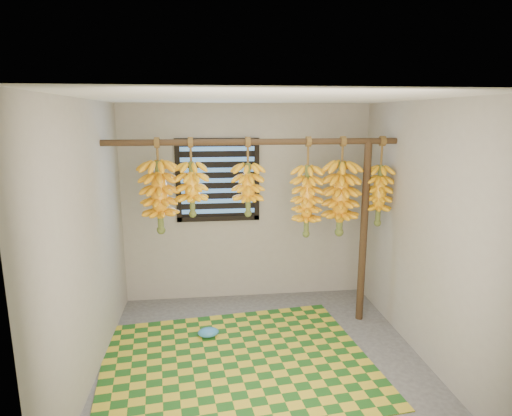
{
  "coord_description": "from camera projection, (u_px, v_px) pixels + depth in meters",
  "views": [
    {
      "loc": [
        -0.5,
        -3.62,
        2.26
      ],
      "look_at": [
        0.0,
        0.55,
        1.35
      ],
      "focal_mm": 30.0,
      "sensor_mm": 36.0,
      "label": 1
    }
  ],
  "objects": [
    {
      "name": "ceiling",
      "position": [
        264.0,
        98.0,
        3.54
      ],
      "size": [
        3.0,
        3.0,
        0.01
      ],
      "primitive_type": "cube",
      "color": "silver",
      "rests_on": "wall_back"
    },
    {
      "name": "banana_bunch_b",
      "position": [
        160.0,
        197.0,
        4.31
      ],
      "size": [
        0.36,
        0.36,
        0.96
      ],
      "color": "brown",
      "rests_on": "hanging_pole"
    },
    {
      "name": "hanging_pole",
      "position": [
        254.0,
        142.0,
        4.3
      ],
      "size": [
        3.0,
        0.06,
        0.06
      ],
      "primitive_type": "cylinder",
      "rotation": [
        0.0,
        1.57,
        0.0
      ],
      "color": "#412A17",
      "rests_on": "wall_left"
    },
    {
      "name": "floor",
      "position": [
        263.0,
        360.0,
        4.05
      ],
      "size": [
        3.0,
        3.0,
        0.01
      ],
      "primitive_type": "cube",
      "color": "#494949",
      "rests_on": "ground"
    },
    {
      "name": "wall_left",
      "position": [
        88.0,
        243.0,
        3.62
      ],
      "size": [
        0.01,
        3.0,
        2.4
      ],
      "primitive_type": "cube",
      "color": "gray",
      "rests_on": "floor"
    },
    {
      "name": "wall_back",
      "position": [
        247.0,
        204.0,
        5.25
      ],
      "size": [
        3.0,
        0.01,
        2.4
      ],
      "primitive_type": "cube",
      "color": "gray",
      "rests_on": "floor"
    },
    {
      "name": "banana_bunch_e",
      "position": [
        341.0,
        198.0,
        4.54
      ],
      "size": [
        0.36,
        0.36,
        1.04
      ],
      "color": "brown",
      "rests_on": "hanging_pole"
    },
    {
      "name": "wall_right",
      "position": [
        424.0,
        232.0,
        3.97
      ],
      "size": [
        0.01,
        3.0,
        2.4
      ],
      "primitive_type": "cube",
      "color": "gray",
      "rests_on": "floor"
    },
    {
      "name": "support_post",
      "position": [
        364.0,
        234.0,
        4.65
      ],
      "size": [
        0.08,
        0.08,
        2.0
      ],
      "primitive_type": "cylinder",
      "color": "#412A17",
      "rests_on": "floor"
    },
    {
      "name": "banana_bunch_f",
      "position": [
        379.0,
        195.0,
        4.58
      ],
      "size": [
        0.27,
        0.27,
        0.95
      ],
      "color": "brown",
      "rests_on": "hanging_pole"
    },
    {
      "name": "banana_bunch_c",
      "position": [
        248.0,
        189.0,
        4.4
      ],
      "size": [
        0.33,
        0.33,
        0.81
      ],
      "color": "brown",
      "rests_on": "hanging_pole"
    },
    {
      "name": "banana_bunch_a",
      "position": [
        192.0,
        189.0,
        4.33
      ],
      "size": [
        0.33,
        0.33,
        0.8
      ],
      "color": "brown",
      "rests_on": "hanging_pole"
    },
    {
      "name": "banana_bunch_d",
      "position": [
        307.0,
        201.0,
        4.5
      ],
      "size": [
        0.33,
        0.33,
        1.05
      ],
      "color": "brown",
      "rests_on": "hanging_pole"
    },
    {
      "name": "plastic_bag",
      "position": [
        208.0,
        332.0,
        4.44
      ],
      "size": [
        0.24,
        0.18,
        0.09
      ],
      "primitive_type": "ellipsoid",
      "rotation": [
        0.0,
        0.0,
        0.11
      ],
      "color": "#3280BC",
      "rests_on": "woven_mat"
    },
    {
      "name": "woven_mat",
      "position": [
        237.0,
        362.0,
        3.99
      ],
      "size": [
        2.66,
        2.22,
        0.01
      ],
      "primitive_type": "cube",
      "rotation": [
        0.0,
        0.0,
        0.11
      ],
      "color": "#1C5318",
      "rests_on": "floor"
    },
    {
      "name": "window",
      "position": [
        218.0,
        180.0,
        5.12
      ],
      "size": [
        1.0,
        0.04,
        1.0
      ],
      "color": "black",
      "rests_on": "wall_back"
    }
  ]
}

